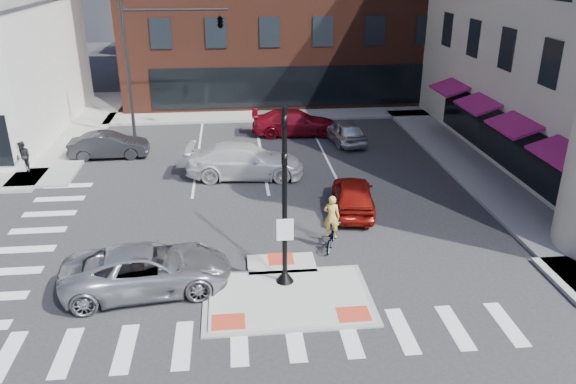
{
  "coord_description": "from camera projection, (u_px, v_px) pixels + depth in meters",
  "views": [
    {
      "loc": [
        -1.55,
        -15.72,
        10.18
      ],
      "look_at": [
        0.44,
        3.62,
        2.0
      ],
      "focal_mm": 35.0,
      "sensor_mm": 36.0,
      "label": 1
    }
  ],
  "objects": [
    {
      "name": "signal_pole",
      "position": [
        285.0,
        221.0,
        17.96
      ],
      "size": [
        0.6,
        0.6,
        5.98
      ],
      "color": "black",
      "rests_on": "refuge_island"
    },
    {
      "name": "silver_suv",
      "position": [
        147.0,
        269.0,
        18.31
      ],
      "size": [
        5.7,
        3.16,
        1.51
      ],
      "primitive_type": "imported",
      "rotation": [
        0.0,
        0.0,
        1.69
      ],
      "color": "#A4A6AB",
      "rests_on": "ground"
    },
    {
      "name": "bg_car_dark",
      "position": [
        109.0,
        145.0,
        30.52
      ],
      "size": [
        4.25,
        1.61,
        1.39
      ],
      "primitive_type": "imported",
      "rotation": [
        0.0,
        0.0,
        1.6
      ],
      "color": "#242529",
      "rests_on": "ground"
    },
    {
      "name": "bg_car_red",
      "position": [
        295.0,
        122.0,
        34.44
      ],
      "size": [
        5.39,
        2.42,
        1.53
      ],
      "primitive_type": "imported",
      "rotation": [
        0.0,
        0.0,
        1.52
      ],
      "color": "maroon",
      "rests_on": "ground"
    },
    {
      "name": "sidewalk_e",
      "position": [
        477.0,
        171.0,
        28.67
      ],
      "size": [
        3.0,
        24.0,
        0.15
      ],
      "primitive_type": "cube",
      "color": "gray",
      "rests_on": "ground"
    },
    {
      "name": "red_sedan",
      "position": [
        353.0,
        195.0,
        24.06
      ],
      "size": [
        2.33,
        4.49,
        1.46
      ],
      "primitive_type": "imported",
      "rotation": [
        0.0,
        0.0,
        3.0
      ],
      "color": "maroon",
      "rests_on": "ground"
    },
    {
      "name": "cyclist",
      "position": [
        331.0,
        230.0,
        20.99
      ],
      "size": [
        1.1,
        1.77,
        2.13
      ],
      "rotation": [
        0.0,
        0.0,
        2.8
      ],
      "color": "#3F3F44",
      "rests_on": "ground"
    },
    {
      "name": "pedestrian_a",
      "position": [
        23.0,
        157.0,
        28.01
      ],
      "size": [
        0.95,
        0.88,
        1.58
      ],
      "primitive_type": "imported",
      "rotation": [
        0.0,
        0.0,
        -0.47
      ],
      "color": "black",
      "rests_on": "sidewalk_nw"
    },
    {
      "name": "sidewalk_n",
      "position": [
        298.0,
        114.0,
        38.94
      ],
      "size": [
        26.0,
        3.0,
        0.15
      ],
      "primitive_type": "cube",
      "color": "gray",
      "rests_on": "ground"
    },
    {
      "name": "building_far_left",
      "position": [
        206.0,
        6.0,
        63.87
      ],
      "size": [
        10.0,
        12.0,
        10.0
      ],
      "primitive_type": "cube",
      "color": "slate",
      "rests_on": "ground"
    },
    {
      "name": "refuge_island",
      "position": [
        287.0,
        293.0,
        18.25
      ],
      "size": [
        5.4,
        4.65,
        0.13
      ],
      "color": "gray",
      "rests_on": "ground"
    },
    {
      "name": "mast_arm_signal",
      "position": [
        195.0,
        31.0,
        32.28
      ],
      "size": [
        6.1,
        2.24,
        8.0
      ],
      "color": "black",
      "rests_on": "ground"
    },
    {
      "name": "ground",
      "position": [
        286.0,
        290.0,
        18.51
      ],
      "size": [
        120.0,
        120.0,
        0.0
      ],
      "primitive_type": "plane",
      "color": "#28282B",
      "rests_on": "ground"
    },
    {
      "name": "white_pickup",
      "position": [
        245.0,
        161.0,
        27.76
      ],
      "size": [
        5.95,
        2.81,
        1.68
      ],
      "primitive_type": "imported",
      "rotation": [
        0.0,
        0.0,
        1.49
      ],
      "color": "silver",
      "rests_on": "ground"
    },
    {
      "name": "bg_car_silver",
      "position": [
        344.0,
        131.0,
        32.96
      ],
      "size": [
        2.29,
        4.27,
        1.38
      ],
      "primitive_type": "imported",
      "rotation": [
        0.0,
        0.0,
        3.31
      ],
      "color": "silver",
      "rests_on": "ground"
    }
  ]
}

